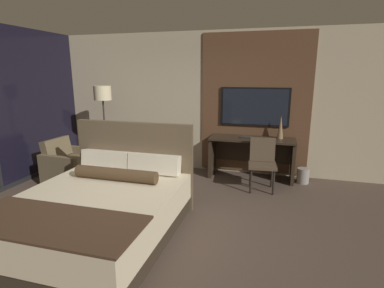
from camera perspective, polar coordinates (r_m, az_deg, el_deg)
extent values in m
plane|color=#4C3D33|center=(4.19, -7.49, -15.08)|extent=(16.00, 16.00, 0.00)
cube|color=#BCAD8E|center=(6.19, 1.60, 7.86)|extent=(7.20, 0.06, 2.80)
cube|color=brown|center=(5.98, 11.87, 7.39)|extent=(2.09, 0.03, 2.70)
cube|color=black|center=(6.17, -32.52, -7.26)|extent=(0.05, 6.00, 0.08)
cube|color=#33281E|center=(3.97, -17.91, -15.59)|extent=(1.75, 2.07, 0.22)
cube|color=beige|center=(3.84, -18.22, -11.81)|extent=(1.80, 2.13, 0.36)
cube|color=#422D1E|center=(3.27, -25.32, -13.32)|extent=(1.82, 0.75, 0.02)
cube|color=brown|center=(4.65, -10.92, -3.72)|extent=(1.84, 0.08, 1.29)
cube|color=beige|center=(4.69, -15.96, -2.92)|extent=(0.76, 0.23, 0.31)
cube|color=beige|center=(4.35, -7.20, -3.78)|extent=(0.76, 0.23, 0.31)
cylinder|color=#4C3823|center=(4.18, -14.32, -5.61)|extent=(1.17, 0.17, 0.17)
cube|color=#2D2319|center=(5.77, 11.37, 0.92)|extent=(1.59, 0.56, 0.03)
cube|color=#2D2319|center=(5.97, 3.87, -2.36)|extent=(0.06, 0.50, 0.76)
cube|color=#2D2319|center=(5.87, 18.65, -3.32)|extent=(0.06, 0.50, 0.76)
cube|color=#2D2319|center=(6.10, 11.42, -1.52)|extent=(1.47, 0.02, 0.38)
cube|color=black|center=(5.95, 11.83, 6.95)|extent=(1.32, 0.04, 0.74)
cube|color=black|center=(5.93, 11.82, 6.93)|extent=(1.24, 0.01, 0.68)
cube|color=#4C3D2D|center=(5.28, 13.24, -3.99)|extent=(0.51, 0.48, 0.05)
cube|color=#4C3D2D|center=(5.40, 13.28, -1.01)|extent=(0.44, 0.14, 0.42)
cylinder|color=black|center=(5.18, 11.13, -7.00)|extent=(0.04, 0.04, 0.42)
cylinder|color=black|center=(5.20, 15.26, -7.13)|extent=(0.04, 0.04, 0.42)
cylinder|color=black|center=(5.51, 11.08, -5.74)|extent=(0.04, 0.04, 0.42)
cylinder|color=black|center=(5.53, 14.96, -5.87)|extent=(0.04, 0.04, 0.42)
cube|color=brown|center=(6.07, -21.82, -4.61)|extent=(0.80, 0.65, 0.44)
cube|color=brown|center=(6.17, -24.40, -0.69)|extent=(0.23, 0.63, 0.38)
cube|color=brown|center=(5.79, -24.14, -4.92)|extent=(0.78, 0.14, 0.58)
cube|color=brown|center=(6.31, -19.80, -3.10)|extent=(0.78, 0.14, 0.58)
cylinder|color=#282623|center=(6.55, -15.77, -4.75)|extent=(0.28, 0.28, 0.03)
cylinder|color=#332D28|center=(6.36, -16.19, 1.60)|extent=(0.03, 0.03, 1.51)
cylinder|color=beige|center=(6.25, -16.70, 9.29)|extent=(0.34, 0.34, 0.28)
cone|color=#846647|center=(5.84, 16.52, 3.10)|extent=(0.12, 0.12, 0.43)
cube|color=#332D28|center=(5.77, 10.32, 1.29)|extent=(0.25, 0.20, 0.03)
cylinder|color=gray|center=(5.94, 20.38, -5.67)|extent=(0.22, 0.22, 0.28)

